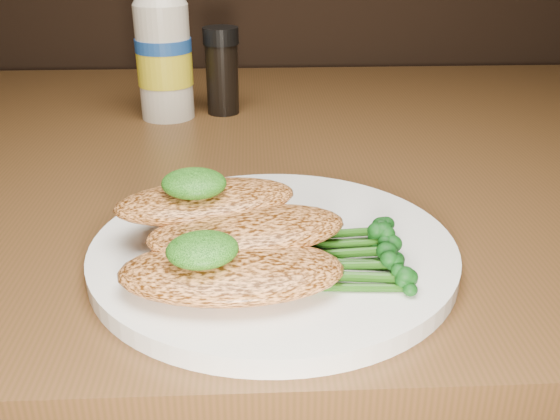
{
  "coord_description": "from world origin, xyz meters",
  "views": [
    {
      "loc": [
        0.01,
        0.39,
        0.99
      ],
      "look_at": [
        0.03,
        0.8,
        0.79
      ],
      "focal_mm": 40.03,
      "sensor_mm": 36.0,
      "label": 1
    }
  ],
  "objects_px": {
    "dining_table": "(253,404)",
    "plate": "(273,251)",
    "mayo_bottle": "(163,40)",
    "pepper_grinder": "(222,71)"
  },
  "relations": [
    {
      "from": "dining_table",
      "to": "plate",
      "type": "xyz_separation_m",
      "value": [
        0.02,
        -0.25,
        0.38
      ]
    },
    {
      "from": "mayo_bottle",
      "to": "pepper_grinder",
      "type": "bearing_deg",
      "value": 12.1
    },
    {
      "from": "dining_table",
      "to": "pepper_grinder",
      "type": "height_order",
      "value": "pepper_grinder"
    },
    {
      "from": "dining_table",
      "to": "plate",
      "type": "distance_m",
      "value": 0.46
    },
    {
      "from": "plate",
      "to": "pepper_grinder",
      "type": "xyz_separation_m",
      "value": [
        -0.05,
        0.39,
        0.05
      ]
    },
    {
      "from": "dining_table",
      "to": "mayo_bottle",
      "type": "relative_size",
      "value": 6.15
    },
    {
      "from": "plate",
      "to": "mayo_bottle",
      "type": "distance_m",
      "value": 0.4
    },
    {
      "from": "dining_table",
      "to": "plate",
      "type": "bearing_deg",
      "value": -85.29
    },
    {
      "from": "pepper_grinder",
      "to": "plate",
      "type": "bearing_deg",
      "value": -82.52
    },
    {
      "from": "plate",
      "to": "mayo_bottle",
      "type": "bearing_deg",
      "value": 107.95
    }
  ]
}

